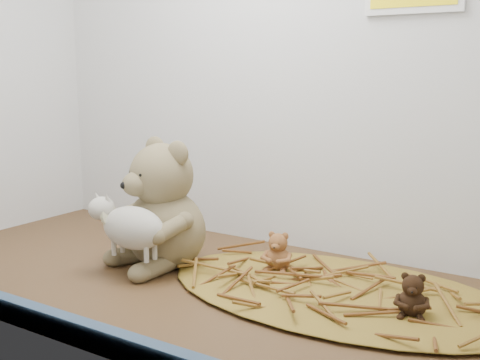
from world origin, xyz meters
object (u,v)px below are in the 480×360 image
Objects in this scene: toy_lamb at (133,228)px; mini_teddy_tan at (278,249)px; mini_teddy_brown at (413,293)px; main_teddy at (165,203)px.

mini_teddy_tan is (21.44, 16.17, -4.69)cm from toy_lamb.
mini_teddy_tan is at bearing 150.91° from mini_teddy_brown.
toy_lamb is 2.36× the size of mini_teddy_tan.
toy_lamb is at bearing -155.54° from mini_teddy_tan.
mini_teddy_brown is at bearing 21.07° from main_teddy.
main_teddy is at bearing 165.72° from mini_teddy_brown.
toy_lamb is at bearing -68.23° from main_teddy.
mini_teddy_tan is at bearing 37.03° from toy_lamb.
mini_teddy_tan is 1.09× the size of mini_teddy_brown.
main_teddy is 23.87cm from mini_teddy_tan.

